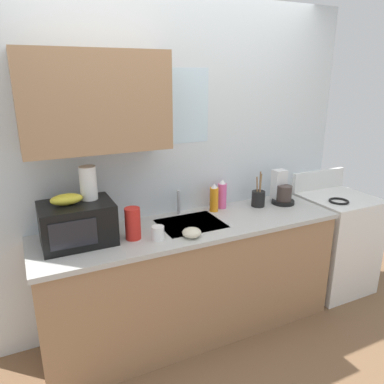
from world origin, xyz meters
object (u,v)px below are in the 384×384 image
object	(u,v)px
coffee_maker	(282,191)
utensil_crock	(258,198)
dish_soap_bottle_pink	(222,195)
small_bowl	(192,233)
dish_soap_bottle_orange	(214,198)
paper_towel_roll	(88,183)
cereal_canister	(133,223)
stove_range	(334,241)
mug_white	(158,233)
banana_bunch	(67,199)
microwave	(77,223)

from	to	relation	value
coffee_maker	utensil_crock	size ratio (longest dim) A/B	0.95
coffee_maker	dish_soap_bottle_pink	distance (m)	0.53
utensil_crock	small_bowl	xyz separation A→B (m)	(-0.77, -0.32, -0.04)
small_bowl	dish_soap_bottle_orange	bearing A→B (deg)	44.84
paper_towel_roll	cereal_canister	xyz separation A→B (m)	(0.24, -0.15, -0.27)
cereal_canister	utensil_crock	world-z (taller)	utensil_crock
stove_range	mug_white	xyz separation A→B (m)	(-1.80, -0.14, 0.49)
banana_bunch	paper_towel_roll	xyz separation A→B (m)	(0.15, 0.05, 0.08)
paper_towel_roll	cereal_canister	size ratio (longest dim) A/B	1.02
dish_soap_bottle_pink	dish_soap_bottle_orange	bearing A→B (deg)	-158.79
dish_soap_bottle_pink	coffee_maker	bearing A→B (deg)	-11.63
paper_towel_roll	mug_white	world-z (taller)	paper_towel_roll
cereal_canister	small_bowl	xyz separation A→B (m)	(0.36, -0.15, -0.08)
utensil_crock	mug_white	bearing A→B (deg)	-165.30
dish_soap_bottle_pink	small_bowl	world-z (taller)	dish_soap_bottle_pink
paper_towel_roll	coffee_maker	bearing A→B (deg)	0.30
paper_towel_roll	utensil_crock	xyz separation A→B (m)	(1.37, 0.02, -0.31)
dish_soap_bottle_orange	cereal_canister	size ratio (longest dim) A/B	1.06
mug_white	utensil_crock	distance (m)	1.02
banana_bunch	paper_towel_roll	bearing A→B (deg)	18.43
paper_towel_roll	utensil_crock	bearing A→B (deg)	0.83
cereal_canister	coffee_maker	bearing A→B (deg)	6.63
dish_soap_bottle_pink	cereal_canister	xyz separation A→B (m)	(-0.84, -0.27, -0.01)
microwave	dish_soap_bottle_pink	xyz separation A→B (m)	(1.18, 0.17, -0.02)
stove_range	small_bowl	xyz separation A→B (m)	(-1.58, -0.20, 0.47)
small_bowl	dish_soap_bottle_pink	bearing A→B (deg)	41.04
coffee_maker	stove_range	bearing A→B (deg)	-10.25
banana_bunch	dish_soap_bottle_pink	bearing A→B (deg)	7.68
cereal_canister	utensil_crock	xyz separation A→B (m)	(1.13, 0.17, -0.04)
mug_white	dish_soap_bottle_orange	bearing A→B (deg)	27.91
dish_soap_bottle_orange	microwave	bearing A→B (deg)	-173.18
coffee_maker	utensil_crock	distance (m)	0.23
mug_white	small_bowl	xyz separation A→B (m)	(0.22, -0.06, -0.02)
coffee_maker	small_bowl	distance (m)	1.05
paper_towel_roll	dish_soap_bottle_orange	size ratio (longest dim) A/B	0.96
stove_range	mug_white	size ratio (longest dim) A/B	11.37
microwave	cereal_canister	xyz separation A→B (m)	(0.34, -0.10, -0.03)
stove_range	microwave	bearing A→B (deg)	178.87
paper_towel_roll	dish_soap_bottle_orange	xyz separation A→B (m)	(0.98, 0.08, -0.27)
utensil_crock	stove_range	bearing A→B (deg)	-8.17
banana_bunch	small_bowl	world-z (taller)	banana_bunch
banana_bunch	microwave	bearing A→B (deg)	-1.80
stove_range	banana_bunch	xyz separation A→B (m)	(-2.33, 0.05, 0.75)
microwave	paper_towel_roll	size ratio (longest dim) A/B	2.09
microwave	mug_white	xyz separation A→B (m)	(0.48, -0.19, -0.09)
utensil_crock	small_bowl	world-z (taller)	utensil_crock
stove_range	utensil_crock	distance (m)	0.97
utensil_crock	cereal_canister	bearing A→B (deg)	-171.47
banana_bunch	utensil_crock	xyz separation A→B (m)	(1.52, 0.07, -0.23)
coffee_maker	dish_soap_bottle_pink	world-z (taller)	coffee_maker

